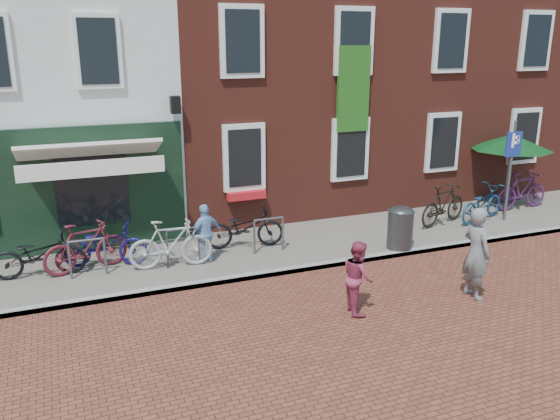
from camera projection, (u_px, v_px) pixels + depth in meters
name	position (u px, v px, depth m)	size (l,w,h in m)	color
ground	(266.00, 278.00, 12.19)	(80.00, 80.00, 0.00)	brown
sidewalk	(284.00, 247.00, 13.86)	(24.00, 3.00, 0.10)	slate
building_stucco	(1.00, 53.00, 15.39)	(8.00, 8.00, 9.00)	silver
building_brick_mid	(248.00, 34.00, 17.69)	(6.00, 8.00, 10.00)	maroon
building_brick_right	(414.00, 34.00, 19.79)	(6.00, 8.00, 10.00)	maroon
filler_right	(555.00, 48.00, 22.20)	(7.00, 8.00, 9.00)	maroon
litter_bin	(400.00, 225.00, 13.48)	(0.60, 0.60, 1.10)	#3B3C3E
parking_sign	(512.00, 158.00, 15.22)	(0.50, 0.07, 2.72)	#4C4C4F
parasol	(512.00, 139.00, 16.70)	(2.36, 2.36, 2.20)	#4C4C4F
woman	(476.00, 253.00, 11.06)	(0.67, 0.44, 1.83)	slate
boy	(358.00, 277.00, 10.51)	(0.67, 0.52, 1.37)	#9C324F
cafe_person	(206.00, 233.00, 12.63)	(0.78, 0.32, 1.32)	#84B1E4
bicycle_0	(39.00, 255.00, 11.87)	(0.65, 1.85, 0.97)	black
bicycle_1	(86.00, 247.00, 12.16)	(0.51, 1.80, 1.08)	maroon
bicycle_2	(104.00, 245.00, 12.45)	(0.65, 1.85, 0.97)	#171054
bicycle_3	(171.00, 244.00, 12.33)	(0.51, 1.80, 1.08)	#A5A4A7
bicycle_4	(245.00, 227.00, 13.57)	(0.65, 1.85, 0.97)	black
bicycle_5	(443.00, 205.00, 15.23)	(0.51, 1.80, 1.08)	black
bicycle_6	(482.00, 203.00, 15.54)	(0.65, 1.85, 0.97)	navy
bicycle_7	(522.00, 191.00, 16.60)	(0.51, 1.80, 1.08)	#491A47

